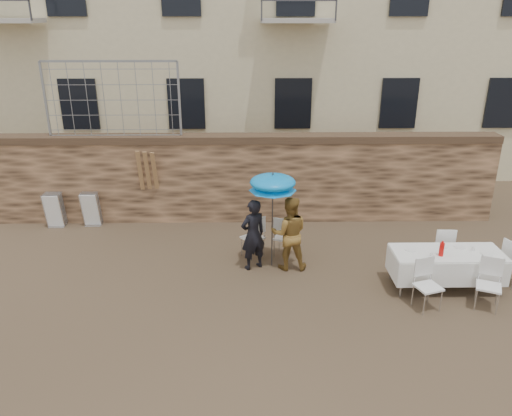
{
  "coord_description": "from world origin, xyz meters",
  "views": [
    {
      "loc": [
        0.26,
        -7.11,
        5.07
      ],
      "look_at": [
        0.4,
        2.2,
        1.4
      ],
      "focal_mm": 35.0,
      "sensor_mm": 36.0,
      "label": 1
    }
  ],
  "objects_px": {
    "umbrella": "(273,185)",
    "couple_chair_left": "(253,236)",
    "table_chair_front_left": "(428,286)",
    "chair_stack_right": "(92,208)",
    "table_chair_back": "(441,247)",
    "soda_bottle": "(442,249)",
    "woman_dress": "(289,233)",
    "couple_chair_right": "(285,236)",
    "banquet_table": "(448,254)",
    "table_chair_front_right": "(489,285)",
    "man_suit": "(253,235)",
    "chair_stack_left": "(56,208)"
  },
  "relations": [
    {
      "from": "umbrella",
      "to": "chair_stack_right",
      "type": "xyz_separation_m",
      "value": [
        -4.45,
        2.28,
        -1.35
      ]
    },
    {
      "from": "banquet_table",
      "to": "table_chair_front_right",
      "type": "bearing_deg",
      "value": -56.31
    },
    {
      "from": "couple_chair_right",
      "to": "chair_stack_left",
      "type": "xyz_separation_m",
      "value": [
        -5.65,
        1.83,
        -0.02
      ]
    },
    {
      "from": "woman_dress",
      "to": "table_chair_front_right",
      "type": "distance_m",
      "value": 3.86
    },
    {
      "from": "couple_chair_right",
      "to": "chair_stack_right",
      "type": "bearing_deg",
      "value": 1.51
    },
    {
      "from": "woman_dress",
      "to": "chair_stack_left",
      "type": "relative_size",
      "value": 1.73
    },
    {
      "from": "woman_dress",
      "to": "soda_bottle",
      "type": "xyz_separation_m",
      "value": [
        2.79,
        -1.02,
        0.11
      ]
    },
    {
      "from": "banquet_table",
      "to": "soda_bottle",
      "type": "height_order",
      "value": "soda_bottle"
    },
    {
      "from": "man_suit",
      "to": "couple_chair_right",
      "type": "height_order",
      "value": "man_suit"
    },
    {
      "from": "soda_bottle",
      "to": "table_chair_front_right",
      "type": "height_order",
      "value": "soda_bottle"
    },
    {
      "from": "umbrella",
      "to": "couple_chair_left",
      "type": "distance_m",
      "value": 1.46
    },
    {
      "from": "banquet_table",
      "to": "chair_stack_right",
      "type": "distance_m",
      "value": 8.44
    },
    {
      "from": "table_chair_back",
      "to": "chair_stack_right",
      "type": "bearing_deg",
      "value": -13.25
    },
    {
      "from": "couple_chair_right",
      "to": "table_chair_front_right",
      "type": "xyz_separation_m",
      "value": [
        3.54,
        -2.17,
        0.0
      ]
    },
    {
      "from": "man_suit",
      "to": "soda_bottle",
      "type": "xyz_separation_m",
      "value": [
        3.54,
        -1.02,
        0.14
      ]
    },
    {
      "from": "woman_dress",
      "to": "couple_chair_right",
      "type": "xyz_separation_m",
      "value": [
        -0.05,
        0.55,
        -0.32
      ]
    },
    {
      "from": "couple_chair_right",
      "to": "table_chair_front_left",
      "type": "height_order",
      "value": "same"
    },
    {
      "from": "table_chair_front_left",
      "to": "soda_bottle",
      "type": "bearing_deg",
      "value": 37.6
    },
    {
      "from": "man_suit",
      "to": "table_chair_back",
      "type": "relative_size",
      "value": 1.6
    },
    {
      "from": "chair_stack_right",
      "to": "soda_bottle",
      "type": "bearing_deg",
      "value": -24.13
    },
    {
      "from": "soda_bottle",
      "to": "man_suit",
      "type": "bearing_deg",
      "value": 163.95
    },
    {
      "from": "chair_stack_left",
      "to": "chair_stack_right",
      "type": "xyz_separation_m",
      "value": [
        0.9,
        0.0,
        0.0
      ]
    },
    {
      "from": "man_suit",
      "to": "umbrella",
      "type": "height_order",
      "value": "umbrella"
    },
    {
      "from": "man_suit",
      "to": "chair_stack_left",
      "type": "bearing_deg",
      "value": -55.71
    },
    {
      "from": "man_suit",
      "to": "banquet_table",
      "type": "distance_m",
      "value": 3.84
    },
    {
      "from": "table_chair_front_left",
      "to": "chair_stack_right",
      "type": "distance_m",
      "value": 8.23
    },
    {
      "from": "table_chair_back",
      "to": "table_chair_front_right",
      "type": "bearing_deg",
      "value": 104.76
    },
    {
      "from": "chair_stack_left",
      "to": "soda_bottle",
      "type": "bearing_deg",
      "value": -21.83
    },
    {
      "from": "soda_bottle",
      "to": "chair_stack_left",
      "type": "bearing_deg",
      "value": 158.17
    },
    {
      "from": "man_suit",
      "to": "banquet_table",
      "type": "height_order",
      "value": "man_suit"
    },
    {
      "from": "table_chair_front_right",
      "to": "chair_stack_left",
      "type": "distance_m",
      "value": 10.02
    },
    {
      "from": "umbrella",
      "to": "table_chair_front_left",
      "type": "distance_m",
      "value": 3.5
    },
    {
      "from": "soda_bottle",
      "to": "table_chair_front_right",
      "type": "xyz_separation_m",
      "value": [
        0.7,
        -0.6,
        -0.43
      ]
    },
    {
      "from": "chair_stack_right",
      "to": "couple_chair_right",
      "type": "bearing_deg",
      "value": -21.09
    },
    {
      "from": "umbrella",
      "to": "soda_bottle",
      "type": "height_order",
      "value": "umbrella"
    },
    {
      "from": "couple_chair_left",
      "to": "chair_stack_right",
      "type": "bearing_deg",
      "value": -64.2
    },
    {
      "from": "umbrella",
      "to": "table_chair_front_left",
      "type": "bearing_deg",
      "value": -32.09
    },
    {
      "from": "couple_chair_left",
      "to": "woman_dress",
      "type": "bearing_deg",
      "value": 103.89
    },
    {
      "from": "table_chair_back",
      "to": "woman_dress",
      "type": "bearing_deg",
      "value": 2.56
    },
    {
      "from": "table_chair_front_left",
      "to": "chair_stack_right",
      "type": "xyz_separation_m",
      "value": [
        -7.19,
        4.0,
        -0.02
      ]
    },
    {
      "from": "man_suit",
      "to": "soda_bottle",
      "type": "bearing_deg",
      "value": 133.94
    },
    {
      "from": "couple_chair_left",
      "to": "table_chair_back",
      "type": "xyz_separation_m",
      "value": [
        3.94,
        -0.62,
        0.0
      ]
    },
    {
      "from": "umbrella",
      "to": "banquet_table",
      "type": "relative_size",
      "value": 0.92
    },
    {
      "from": "man_suit",
      "to": "table_chair_back",
      "type": "xyz_separation_m",
      "value": [
        3.94,
        -0.07,
        -0.29
      ]
    },
    {
      "from": "table_chair_front_right",
      "to": "couple_chair_left",
      "type": "bearing_deg",
      "value": 177.05
    },
    {
      "from": "umbrella",
      "to": "chair_stack_left",
      "type": "bearing_deg",
      "value": 156.9
    },
    {
      "from": "soda_bottle",
      "to": "chair_stack_left",
      "type": "distance_m",
      "value": 9.16
    },
    {
      "from": "woman_dress",
      "to": "table_chair_front_right",
      "type": "bearing_deg",
      "value": 155.55
    },
    {
      "from": "table_chair_back",
      "to": "soda_bottle",
      "type": "bearing_deg",
      "value": 70.97
    },
    {
      "from": "couple_chair_left",
      "to": "table_chair_back",
      "type": "distance_m",
      "value": 3.99
    }
  ]
}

